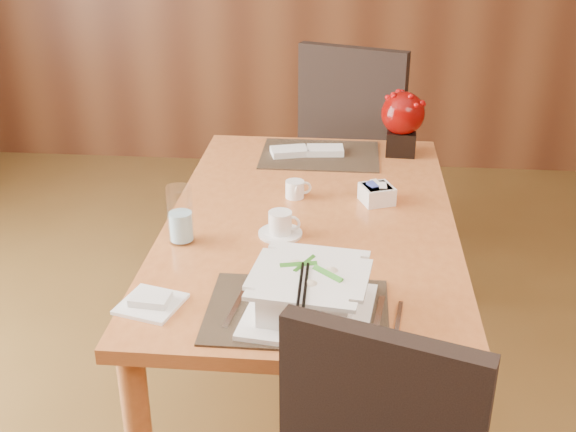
# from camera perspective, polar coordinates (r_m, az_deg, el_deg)

# --- Properties ---
(dining_table) EXTENTS (0.90, 1.50, 0.75)m
(dining_table) POSITION_cam_1_polar(r_m,az_deg,el_deg) (2.33, 1.80, -2.22)
(dining_table) COLOR #CC7238
(dining_table) RESTS_ON ground
(placemat_near) EXTENTS (0.45, 0.33, 0.01)m
(placemat_near) POSITION_cam_1_polar(r_m,az_deg,el_deg) (1.80, 0.74, -7.53)
(placemat_near) COLOR black
(placemat_near) RESTS_ON dining_table
(placemat_far) EXTENTS (0.45, 0.33, 0.01)m
(placemat_far) POSITION_cam_1_polar(r_m,az_deg,el_deg) (2.79, 2.54, 4.85)
(placemat_far) COLOR black
(placemat_far) RESTS_ON dining_table
(soup_setting) EXTENTS (0.34, 0.34, 0.12)m
(soup_setting) POSITION_cam_1_polar(r_m,az_deg,el_deg) (1.76, 1.71, -6.21)
(soup_setting) COLOR white
(soup_setting) RESTS_ON dining_table
(coffee_cup) EXTENTS (0.13, 0.13, 0.08)m
(coffee_cup) POSITION_cam_1_polar(r_m,az_deg,el_deg) (2.16, -0.62, -0.73)
(coffee_cup) COLOR white
(coffee_cup) RESTS_ON dining_table
(water_glass) EXTENTS (0.08, 0.08, 0.17)m
(water_glass) POSITION_cam_1_polar(r_m,az_deg,el_deg) (2.12, -8.51, 0.10)
(water_glass) COLOR silver
(water_glass) RESTS_ON dining_table
(creamer_jug) EXTENTS (0.10, 0.10, 0.06)m
(creamer_jug) POSITION_cam_1_polar(r_m,az_deg,el_deg) (2.41, 0.54, 2.13)
(creamer_jug) COLOR white
(creamer_jug) RESTS_ON dining_table
(sugar_caddy) EXTENTS (0.13, 0.13, 0.06)m
(sugar_caddy) POSITION_cam_1_polar(r_m,az_deg,el_deg) (2.39, 7.03, 1.73)
(sugar_caddy) COLOR white
(sugar_caddy) RESTS_ON dining_table
(berry_decor) EXTENTS (0.17, 0.17, 0.24)m
(berry_decor) POSITION_cam_1_polar(r_m,az_deg,el_deg) (2.80, 9.04, 7.56)
(berry_decor) COLOR black
(berry_decor) RESTS_ON dining_table
(napkins_far) EXTENTS (0.29, 0.15, 0.02)m
(napkins_far) POSITION_cam_1_polar(r_m,az_deg,el_deg) (2.79, 1.74, 5.17)
(napkins_far) COLOR white
(napkins_far) RESTS_ON dining_table
(bread_plate) EXTENTS (0.18, 0.18, 0.01)m
(bread_plate) POSITION_cam_1_polar(r_m,az_deg,el_deg) (1.86, -10.78, -6.84)
(bread_plate) COLOR white
(bread_plate) RESTS_ON dining_table
(far_chair) EXTENTS (0.64, 0.64, 1.08)m
(far_chair) POSITION_cam_1_polar(r_m,az_deg,el_deg) (3.35, 5.64, 5.70)
(far_chair) COLOR black
(far_chair) RESTS_ON ground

